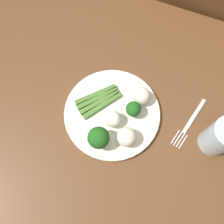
% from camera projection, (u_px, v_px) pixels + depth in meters
% --- Properties ---
extents(ground_plane, '(6.00, 6.00, 0.02)m').
position_uv_depth(ground_plane, '(106.00, 163.00, 1.42)').
color(ground_plane, tan).
extents(dining_table, '(1.36, 0.93, 0.76)m').
position_uv_depth(dining_table, '(101.00, 133.00, 0.79)').
color(dining_table, brown).
rests_on(dining_table, ground_plane).
extents(chair, '(0.43, 0.43, 0.87)m').
position_uv_depth(chair, '(178.00, 28.00, 1.11)').
color(chair, brown).
rests_on(chair, ground_plane).
extents(plate, '(0.26, 0.26, 0.01)m').
position_uv_depth(plate, '(112.00, 113.00, 0.70)').
color(plate, silver).
rests_on(plate, dining_table).
extents(asparagus_bundle, '(0.11, 0.13, 0.01)m').
position_uv_depth(asparagus_bundle, '(99.00, 100.00, 0.70)').
color(asparagus_bundle, '#47752D').
rests_on(asparagus_bundle, plate).
extents(broccoli_left, '(0.04, 0.04, 0.05)m').
position_uv_depth(broccoli_left, '(133.00, 109.00, 0.66)').
color(broccoli_left, '#4C7F2B').
rests_on(broccoli_left, plate).
extents(broccoli_front_left, '(0.06, 0.06, 0.07)m').
position_uv_depth(broccoli_front_left, '(99.00, 138.00, 0.63)').
color(broccoli_front_left, '#4C7F2B').
rests_on(broccoli_front_left, plate).
extents(cauliflower_back, '(0.05, 0.05, 0.05)m').
position_uv_depth(cauliflower_back, '(127.00, 137.00, 0.64)').
color(cauliflower_back, white).
rests_on(cauliflower_back, plate).
extents(cauliflower_back_right, '(0.04, 0.04, 0.04)m').
position_uv_depth(cauliflower_back_right, '(113.00, 119.00, 0.66)').
color(cauliflower_back_right, white).
rests_on(cauliflower_back_right, plate).
extents(cauliflower_outer_edge, '(0.05, 0.05, 0.05)m').
position_uv_depth(cauliflower_outer_edge, '(142.00, 96.00, 0.68)').
color(cauliflower_outer_edge, silver).
rests_on(cauliflower_outer_edge, plate).
extents(fork, '(0.06, 0.16, 0.00)m').
position_uv_depth(fork, '(189.00, 123.00, 0.69)').
color(fork, silver).
rests_on(fork, dining_table).
extents(water_glass, '(0.08, 0.08, 0.12)m').
position_uv_depth(water_glass, '(220.00, 137.00, 0.62)').
color(water_glass, silver).
rests_on(water_glass, dining_table).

